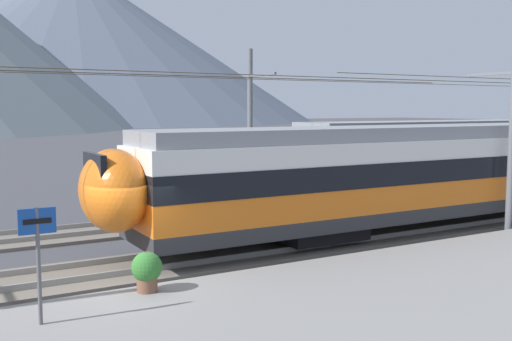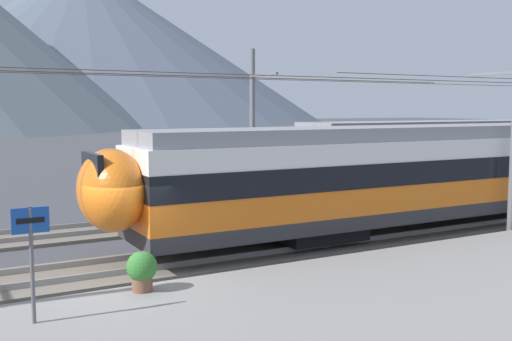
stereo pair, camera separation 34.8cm
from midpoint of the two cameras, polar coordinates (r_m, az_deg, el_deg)
The scene contains 10 objects.
ground_plane at distance 15.40m, azimuth -12.43°, elevation -11.06°, with size 400.00×400.00×0.00m, color #424247.
track_near at distance 16.91m, azimuth -14.14°, elevation -9.32°, with size 120.00×3.00×0.28m.
track_far at distance 22.13m, azimuth -18.05°, elevation -5.82°, with size 120.00×3.00×0.28m.
train_near_platform at distance 25.72m, azimuth 22.14°, elevation 0.52°, with size 33.07×2.98×4.27m.
train_far_track at distance 34.38m, azimuth 21.82°, elevation 1.79°, with size 27.45×3.04×4.27m.
catenary_mast_mid at distance 22.91m, azimuth 22.61°, elevation 4.51°, with size 42.36×2.20×7.84m.
catenary_mast_far_side at distance 26.41m, azimuth -0.78°, elevation 4.42°, with size 42.36×2.27×7.06m.
platform_sign at distance 12.31m, azimuth -20.86°, elevation -6.17°, with size 0.70×0.08×2.29m.
potted_plant_platform_edge at distance 14.08m, azimuth -11.08°, elevation -9.20°, with size 0.70×0.70×0.93m.
mountain_central_peak at distance 215.08m, azimuth -17.02°, elevation 11.53°, with size 160.40×160.40×52.60m, color #515B6B.
Camera 1 is at (-4.49, -14.00, 4.47)m, focal length 41.97 mm.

